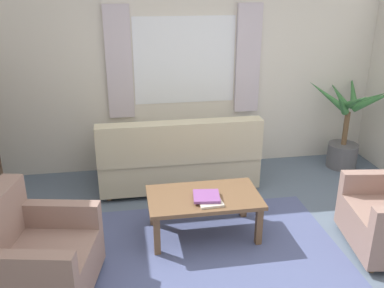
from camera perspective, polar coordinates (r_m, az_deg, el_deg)
name	(u,v)px	position (r m, az deg, el deg)	size (l,w,h in m)	color
ground_plane	(221,260)	(4.02, 3.98, -15.41)	(6.24, 6.24, 0.00)	slate
wall_back	(184,71)	(5.56, -1.10, 9.84)	(5.32, 0.12, 2.60)	silver
window_with_curtains	(185,61)	(5.45, -0.97, 11.21)	(1.98, 0.07, 1.40)	white
area_rug	(221,259)	(4.02, 3.99, -15.34)	(2.31, 2.05, 0.01)	#4C5684
couch	(178,159)	(5.15, -1.92, -2.01)	(1.90, 0.82, 0.92)	#BCB293
armchair_left	(33,256)	(3.68, -20.77, -14.08)	(0.97, 0.99, 0.88)	gray
coffee_table	(204,201)	(4.17, 1.61, -7.71)	(1.10, 0.64, 0.44)	brown
book_stack_on_table	(207,198)	(4.05, 2.11, -7.28)	(0.28, 0.34, 0.05)	beige
potted_plant	(346,131)	(6.01, 20.19, 1.69)	(1.00, 1.23, 1.24)	#56565B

